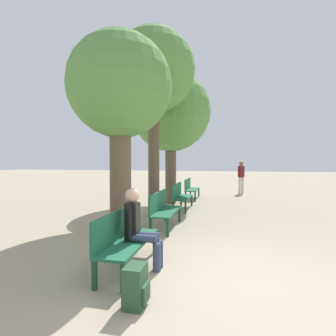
# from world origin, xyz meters

# --- Properties ---
(ground_plane) EXTENTS (80.00, 80.00, 0.00)m
(ground_plane) POSITION_xyz_m (0.00, 0.00, 0.00)
(ground_plane) COLOR tan
(bench_row_0) EXTENTS (0.50, 1.61, 0.92)m
(bench_row_0) POSITION_xyz_m (-1.75, 0.07, 0.52)
(bench_row_0) COLOR #1E6042
(bench_row_0) RESTS_ON ground_plane
(bench_row_1) EXTENTS (0.50, 1.61, 0.92)m
(bench_row_1) POSITION_xyz_m (-1.75, 2.69, 0.52)
(bench_row_1) COLOR #1E6042
(bench_row_1) RESTS_ON ground_plane
(bench_row_2) EXTENTS (0.50, 1.61, 0.92)m
(bench_row_2) POSITION_xyz_m (-1.75, 5.32, 0.52)
(bench_row_2) COLOR #1E6042
(bench_row_2) RESTS_ON ground_plane
(bench_row_3) EXTENTS (0.50, 1.61, 0.92)m
(bench_row_3) POSITION_xyz_m (-1.75, 7.94, 0.52)
(bench_row_3) COLOR #1E6042
(bench_row_3) RESTS_ON ground_plane
(tree_row_0) EXTENTS (2.23, 2.23, 4.45)m
(tree_row_0) POSITION_xyz_m (-2.37, 1.42, 3.24)
(tree_row_0) COLOR brown
(tree_row_0) RESTS_ON ground_plane
(tree_row_1) EXTENTS (2.58, 2.58, 5.82)m
(tree_row_1) POSITION_xyz_m (-2.37, 4.05, 4.46)
(tree_row_1) COLOR brown
(tree_row_1) RESTS_ON ground_plane
(tree_row_2) EXTENTS (3.21, 3.21, 5.31)m
(tree_row_2) POSITION_xyz_m (-2.37, 6.57, 3.67)
(tree_row_2) COLOR brown
(tree_row_2) RESTS_ON ground_plane
(person_seated) EXTENTS (0.61, 0.34, 1.29)m
(person_seated) POSITION_xyz_m (-1.51, 0.14, 0.68)
(person_seated) COLOR #384260
(person_seated) RESTS_ON ground_plane
(backpack) EXTENTS (0.27, 0.32, 0.48)m
(backpack) POSITION_xyz_m (-1.18, -0.93, 0.24)
(backpack) COLOR #284C2D
(backpack) RESTS_ON ground_plane
(pedestrian_near) EXTENTS (0.34, 0.29, 1.70)m
(pedestrian_near) POSITION_xyz_m (0.59, 10.42, 0.97)
(pedestrian_near) COLOR beige
(pedestrian_near) RESTS_ON ground_plane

